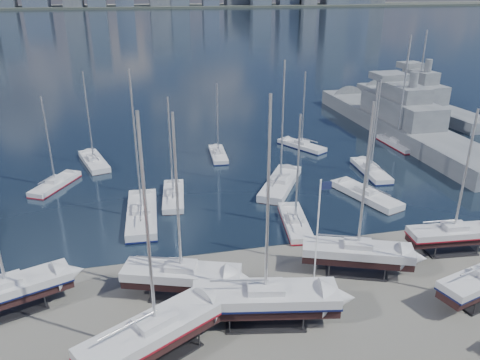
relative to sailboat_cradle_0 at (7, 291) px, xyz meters
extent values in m
plane|color=#605E59|center=(24.92, -4.77, -2.05)|extent=(1400.00, 1400.00, 0.00)
cube|color=#172336|center=(24.92, 305.23, -2.20)|extent=(1400.00, 600.00, 0.40)
cube|color=#2D332D|center=(24.92, 565.23, -0.95)|extent=(1400.00, 80.00, 2.20)
cube|color=#2D2D33|center=(0.00, 0.00, -1.97)|extent=(5.79, 4.10, 0.16)
cube|color=black|center=(0.00, 0.00, -0.47)|extent=(9.79, 5.47, 0.77)
cube|color=#B2B2B6|center=(0.00, 0.00, 0.30)|extent=(9.93, 5.85, 0.77)
cube|color=#0B113B|center=(0.00, 0.00, -0.06)|extent=(10.03, 5.91, 0.15)
cube|color=#B2B2B6|center=(0.00, 0.00, 0.93)|extent=(2.81, 2.34, 0.50)
cube|color=#2D2D33|center=(11.13, -7.48, -1.97)|extent=(6.61, 5.37, 0.16)
cube|color=black|center=(11.13, -7.48, -0.42)|extent=(10.83, 7.66, 0.88)
cube|color=#B2B2B6|center=(11.13, -7.48, 0.46)|extent=(11.06, 8.06, 0.88)
cube|color=maroon|center=(11.13, -7.48, 0.06)|extent=(11.17, 8.14, 0.18)
cube|color=#B2B2B6|center=(11.13, -7.48, 1.15)|extent=(3.29, 2.95, 0.50)
cylinder|color=#B2B2B7|center=(11.13, -7.48, 8.30)|extent=(0.22, 0.22, 14.80)
cube|color=#2D2D33|center=(13.61, -0.99, -1.97)|extent=(5.87, 4.10, 0.16)
cube|color=black|center=(13.61, -0.99, -0.46)|extent=(9.97, 5.43, 0.78)
cube|color=#B2B2B6|center=(13.61, -0.99, 0.32)|extent=(10.10, 5.81, 0.78)
cube|color=#B2B2B6|center=(13.61, -0.99, 0.96)|extent=(2.84, 2.35, 0.50)
cylinder|color=#B2B2B7|center=(13.61, -0.99, 7.29)|extent=(0.22, 0.22, 13.16)
cube|color=#2D2D33|center=(19.49, -5.66, -1.97)|extent=(6.51, 3.89, 0.16)
cube|color=black|center=(19.49, -5.66, -0.41)|extent=(11.39, 4.67, 0.89)
cube|color=#B2B2B6|center=(19.49, -5.66, 0.48)|extent=(11.47, 5.13, 0.89)
cube|color=#0B113B|center=(19.49, -5.66, 0.07)|extent=(11.59, 5.18, 0.18)
cube|color=#B2B2B6|center=(19.49, -5.66, 1.17)|extent=(3.07, 2.35, 0.50)
cylinder|color=#B2B2B7|center=(19.49, -5.66, 8.41)|extent=(0.22, 0.22, 14.97)
cube|color=#2D2D33|center=(29.38, -0.92, -1.97)|extent=(5.86, 4.21, 0.16)
cube|color=black|center=(29.38, -0.92, -0.47)|extent=(9.88, 5.67, 0.78)
cube|color=#B2B2B6|center=(29.38, -0.92, 0.31)|extent=(10.03, 6.05, 0.78)
cube|color=#B2B2B6|center=(29.38, -0.92, 0.95)|extent=(2.85, 2.40, 0.50)
cylinder|color=#B2B2B7|center=(29.38, -0.92, 7.25)|extent=(0.22, 0.22, 13.10)
cube|color=#2D2D33|center=(37.75, -7.03, -1.97)|extent=(5.31, 3.47, 0.16)
cube|color=#2D2D33|center=(40.10, 0.29, -1.97)|extent=(4.98, 2.62, 0.16)
cube|color=black|center=(40.10, 0.29, -0.50)|extent=(8.88, 2.85, 0.70)
cube|color=#B2B2B6|center=(40.10, 0.29, 0.19)|extent=(8.91, 3.22, 0.70)
cube|color=maroon|center=(40.10, 0.29, -0.13)|extent=(9.00, 3.25, 0.14)
cube|color=#B2B2B6|center=(40.10, 0.29, 0.79)|extent=(2.31, 1.66, 0.50)
cylinder|color=#B2B2B7|center=(40.10, 0.29, 6.43)|extent=(0.22, 0.22, 11.78)
cube|color=black|center=(0.08, 25.97, -2.27)|extent=(5.69, 8.19, 0.66)
cube|color=#B2B2B6|center=(0.08, 25.97, -1.61)|extent=(5.99, 8.35, 0.66)
cube|color=maroon|center=(0.08, 25.97, -1.91)|extent=(6.05, 8.44, 0.13)
cube|color=#B2B2B6|center=(0.08, 25.97, -1.03)|extent=(2.21, 2.48, 0.50)
cylinder|color=#B2B2B7|center=(0.08, 25.97, 4.30)|extent=(0.22, 0.22, 11.15)
cube|color=black|center=(4.51, 33.44, -2.30)|extent=(4.70, 9.61, 0.75)
cube|color=#B2B2B6|center=(4.51, 33.44, -1.55)|extent=(5.08, 9.72, 0.75)
cube|color=#B2B2B6|center=(4.51, 33.44, -0.93)|extent=(2.15, 2.68, 0.50)
cylinder|color=#B2B2B7|center=(4.51, 33.44, 5.13)|extent=(0.22, 0.22, 12.63)
cube|color=black|center=(10.78, 14.33, -2.37)|extent=(3.29, 11.63, 0.92)
cube|color=#B2B2B6|center=(10.78, 14.33, -1.45)|extent=(3.77, 11.66, 0.92)
cube|color=#0B113B|center=(10.78, 14.33, -1.87)|extent=(3.81, 11.77, 0.18)
cube|color=#B2B2B6|center=(10.78, 14.33, -0.74)|extent=(2.07, 2.97, 0.50)
cylinder|color=#B2B2B7|center=(10.78, 14.33, 6.78)|extent=(0.22, 0.22, 15.55)
cube|color=black|center=(14.70, 18.62, -2.29)|extent=(3.02, 8.98, 0.70)
cube|color=#B2B2B6|center=(14.70, 18.62, -1.58)|extent=(3.38, 9.02, 0.70)
cube|color=#B2B2B6|center=(14.70, 18.62, -0.98)|extent=(1.70, 2.35, 0.50)
cylinder|color=#B2B2B7|center=(14.70, 18.62, 4.72)|extent=(0.22, 0.22, 11.89)
cube|color=black|center=(22.83, 32.54, -2.25)|extent=(2.32, 7.88, 0.62)
cube|color=#B2B2B6|center=(22.83, 32.54, -1.63)|extent=(2.64, 7.90, 0.62)
cube|color=#0B113B|center=(22.83, 32.54, -1.92)|extent=(2.67, 7.98, 0.12)
cube|color=#B2B2B6|center=(22.83, 32.54, -1.07)|extent=(1.42, 2.02, 0.50)
cylinder|color=#B2B2B7|center=(22.83, 32.54, 3.93)|extent=(0.22, 0.22, 10.50)
cube|color=black|center=(26.98, 8.84, -2.28)|extent=(3.30, 8.87, 0.69)
cube|color=#B2B2B6|center=(26.98, 8.84, -1.59)|extent=(3.66, 8.92, 0.69)
cube|color=maroon|center=(26.98, 8.84, -1.91)|extent=(3.70, 9.01, 0.14)
cube|color=#B2B2B6|center=(26.98, 8.84, -0.99)|extent=(1.75, 2.35, 0.50)
cylinder|color=#B2B2B7|center=(26.98, 8.84, 4.60)|extent=(0.22, 0.22, 11.69)
cube|color=black|center=(28.58, 19.24, -2.36)|extent=(8.15, 11.01, 0.90)
cube|color=#B2B2B6|center=(28.58, 19.24, -1.46)|extent=(8.55, 11.26, 0.90)
cube|color=#B2B2B6|center=(28.58, 19.24, -0.76)|extent=(3.08, 3.39, 0.50)
cylinder|color=#B2B2B7|center=(28.58, 19.24, 6.59)|extent=(0.22, 0.22, 15.20)
cube|color=black|center=(36.72, 33.74, -2.27)|extent=(5.99, 8.32, 0.68)
cube|color=#B2B2B6|center=(36.72, 33.74, -1.60)|extent=(6.30, 8.50, 0.68)
cube|color=#0B113B|center=(36.72, 33.74, -1.91)|extent=(6.36, 8.58, 0.14)
cube|color=#B2B2B6|center=(36.72, 33.74, -1.01)|extent=(2.29, 2.54, 0.50)
cylinder|color=#B2B2B7|center=(36.72, 33.74, 4.45)|extent=(0.22, 0.22, 11.41)
cube|color=black|center=(37.81, 13.66, -2.32)|extent=(5.32, 10.15, 0.79)
cube|color=#B2B2B6|center=(37.81, 13.66, -1.53)|extent=(5.72, 10.28, 0.79)
cube|color=#B2B2B6|center=(37.81, 13.66, -0.88)|extent=(2.35, 2.87, 0.50)
cylinder|color=#B2B2B7|center=(37.81, 13.66, 5.56)|extent=(0.22, 0.22, 13.38)
cube|color=black|center=(42.35, 21.12, -2.29)|extent=(2.77, 9.17, 0.72)
cube|color=#B2B2B6|center=(42.35, 21.12, -1.57)|extent=(3.15, 9.20, 0.72)
cube|color=#0B113B|center=(42.35, 21.12, -1.90)|extent=(3.18, 9.29, 0.14)
cube|color=#B2B2B6|center=(42.35, 21.12, -0.96)|extent=(1.67, 2.36, 0.50)
cylinder|color=#B2B2B7|center=(42.35, 21.12, 4.90)|extent=(0.22, 0.22, 12.21)
cube|color=black|center=(52.16, 31.17, -2.28)|extent=(2.36, 8.72, 0.69)
cube|color=#B2B2B6|center=(52.16, 31.17, -1.59)|extent=(2.72, 8.73, 0.69)
cube|color=maroon|center=(52.16, 31.17, -1.91)|extent=(2.75, 8.82, 0.14)
cube|color=#B2B2B6|center=(52.16, 31.17, -0.99)|extent=(1.53, 2.21, 0.50)
cylinder|color=#B2B2B7|center=(52.16, 31.17, 4.60)|extent=(0.22, 0.22, 11.69)
cube|color=slate|center=(55.97, 37.25, -1.55)|extent=(8.18, 50.40, 4.53)
cube|color=slate|center=(55.97, 37.25, 2.52)|extent=(6.49, 17.65, 3.60)
cube|color=slate|center=(55.97, 37.25, 5.52)|extent=(4.86, 10.09, 2.40)
cube|color=slate|center=(55.96, 42.29, 7.22)|extent=(5.66, 5.05, 1.20)
cylinder|color=#B2B2B7|center=(55.97, 37.25, 10.72)|extent=(0.30, 0.30, 8.00)
cube|color=slate|center=(69.23, 52.79, -1.66)|extent=(9.16, 38.75, 3.45)
cube|color=slate|center=(69.23, 52.79, 1.87)|extent=(5.96, 13.78, 3.60)
cube|color=slate|center=(69.23, 52.79, 4.87)|extent=(4.28, 7.94, 2.40)
cube|color=slate|center=(68.92, 56.61, 6.57)|extent=(4.59, 4.17, 1.20)
cylinder|color=#B2B2B7|center=(69.23, 52.79, 10.07)|extent=(0.30, 0.30, 8.00)
cylinder|color=white|center=(24.18, -3.73, 3.35)|extent=(0.12, 0.12, 10.82)
cube|color=#13193C|center=(24.63, -3.73, 8.22)|extent=(0.90, 0.05, 0.63)
camera|label=1|loc=(11.03, -33.89, 22.20)|focal=35.00mm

